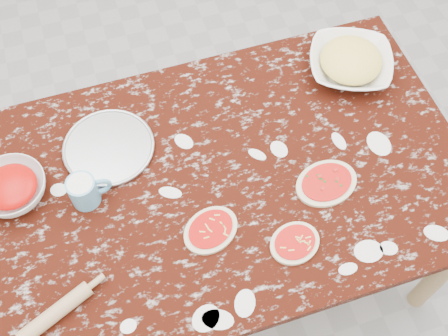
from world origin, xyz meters
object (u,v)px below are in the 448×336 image
pizza_tray (109,148)px  flour_mug (85,191)px  rolling_pin (55,313)px  worktable (224,188)px  cheese_bowl (350,64)px  sauce_bowl (12,189)px

pizza_tray → flour_mug: flour_mug is taller
pizza_tray → rolling_pin: 0.57m
worktable → pizza_tray: size_ratio=5.35×
flour_mug → rolling_pin: size_ratio=0.60×
cheese_bowl → rolling_pin: (-1.16, -0.57, -0.01)m
worktable → cheese_bowl: bearing=26.3°
pizza_tray → sauce_bowl: bearing=-166.7°
pizza_tray → cheese_bowl: bearing=4.0°
rolling_pin → pizza_tray: bearing=63.1°
pizza_tray → worktable: bearing=-33.1°
pizza_tray → rolling_pin: (-0.26, -0.51, 0.02)m
worktable → cheese_bowl: size_ratio=5.41×
worktable → cheese_bowl: 0.64m
pizza_tray → cheese_bowl: 0.90m
pizza_tray → rolling_pin: bearing=-116.9°
sauce_bowl → rolling_pin: bearing=-81.6°
flour_mug → worktable: bearing=-6.9°
worktable → pizza_tray: 0.41m
sauce_bowl → cheese_bowl: bearing=6.5°
pizza_tray → cheese_bowl: size_ratio=1.01×
worktable → cheese_bowl: cheese_bowl is taller
pizza_tray → sauce_bowl: size_ratio=1.34×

